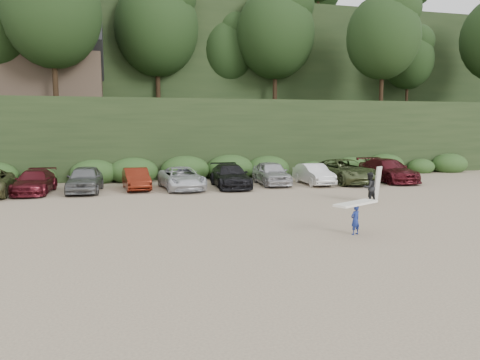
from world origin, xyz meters
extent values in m
plane|color=tan|center=(0.00, 0.00, 0.00)|extent=(120.00, 120.00, 0.00)
cube|color=black|center=(0.00, 22.00, 3.00)|extent=(80.00, 14.00, 6.00)
cube|color=black|center=(0.00, 40.00, 8.00)|extent=(90.00, 30.00, 16.00)
ellipsoid|color=black|center=(0.00, 22.00, 11.00)|extent=(66.00, 12.00, 10.00)
cube|color=#2B491E|center=(-0.55, 14.50, 0.60)|extent=(46.20, 2.00, 1.20)
cube|color=brown|center=(-12.00, 24.00, 8.00)|extent=(8.00, 6.00, 4.00)
imported|color=#55131C|center=(-11.76, 10.14, 0.70)|extent=(2.28, 4.92, 1.39)
imported|color=slate|center=(-8.90, 9.96, 0.80)|extent=(2.22, 4.82, 1.60)
imported|color=#611C0E|center=(-5.86, 10.31, 0.68)|extent=(1.72, 4.19, 1.35)
imported|color=silver|center=(-3.09, 9.63, 0.70)|extent=(2.72, 5.23, 1.41)
imported|color=black|center=(0.08, 9.73, 0.75)|extent=(2.27, 5.22, 1.49)
imported|color=#B2B2B7|center=(3.11, 10.35, 0.79)|extent=(2.06, 4.73, 1.59)
imported|color=white|center=(5.94, 9.73, 0.71)|extent=(1.50, 4.28, 1.41)
imported|color=#4D5833|center=(8.40, 9.96, 0.82)|extent=(3.15, 6.12, 1.65)
imported|color=#4D1118|center=(11.68, 9.77, 0.81)|extent=(2.39, 5.64, 1.62)
imported|color=navy|center=(1.46, -4.17, 0.56)|extent=(0.47, 0.38, 1.12)
cube|color=white|center=(1.46, -4.17, 1.18)|extent=(2.08, 1.42, 0.08)
imported|color=black|center=(5.72, 2.12, 0.80)|extent=(0.90, 0.78, 1.60)
cube|color=beige|center=(6.27, 2.26, 0.94)|extent=(0.59, 0.52, 1.88)
camera|label=1|loc=(-7.10, -19.55, 4.10)|focal=35.00mm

